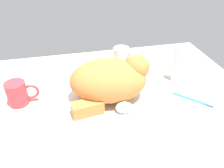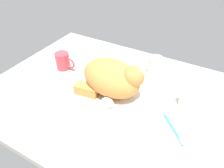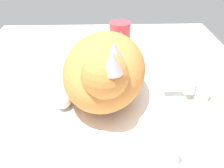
{
  "view_description": "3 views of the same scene",
  "coord_description": "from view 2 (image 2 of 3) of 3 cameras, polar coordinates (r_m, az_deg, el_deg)",
  "views": [
    {
      "loc": [
        -12.96,
        -64.11,
        50.91
      ],
      "look_at": [
        1.15,
        -1.09,
        7.62
      ],
      "focal_mm": 36.27,
      "sensor_mm": 36.0,
      "label": 1
    },
    {
      "loc": [
        35.23,
        -61.79,
        61.03
      ],
      "look_at": [
        0.98,
        -1.13,
        6.23
      ],
      "focal_mm": 33.73,
      "sensor_mm": 36.0,
      "label": 2
    },
    {
      "loc": [
        51.18,
        0.26,
        36.01
      ],
      "look_at": [
        2.3,
        1.79,
        6.04
      ],
      "focal_mm": 42.16,
      "sensor_mm": 36.0,
      "label": 3
    }
  ],
  "objects": [
    {
      "name": "coffee_mug",
      "position": [
        1.1,
        -13.11,
        6.09
      ],
      "size": [
        11.16,
        7.03,
        8.65
      ],
      "color": "#C63842",
      "rests_on": "ground_plane"
    },
    {
      "name": "faucet",
      "position": [
        1.07,
        5.47,
        5.24
      ],
      "size": [
        14.32,
        11.39,
        6.48
      ],
      "color": "silver",
      "rests_on": "ground_plane"
    },
    {
      "name": "toothbrush",
      "position": [
        0.81,
        16.59,
        -11.97
      ],
      "size": [
        11.38,
        11.72,
        1.6
      ],
      "color": "#388CD8",
      "rests_on": "ground_plane"
    },
    {
      "name": "cat",
      "position": [
        0.88,
        0.27,
        1.66
      ],
      "size": [
        29.35,
        21.89,
        17.16
      ],
      "color": "#D17F3D",
      "rests_on": "sink_basin"
    },
    {
      "name": "toothpaste_bottle",
      "position": [
        0.88,
        19.25,
        -2.52
      ],
      "size": [
        3.41,
        3.41,
        14.21
      ],
      "color": "white",
      "rests_on": "ground_plane"
    },
    {
      "name": "rinse_cup",
      "position": [
        1.06,
        11.56,
        4.93
      ],
      "size": [
        6.93,
        6.93,
        8.85
      ],
      "color": "silver",
      "rests_on": "ground_plane"
    },
    {
      "name": "sink_basin",
      "position": [
        0.93,
        -0.18,
        -2.17
      ],
      "size": [
        37.95,
        37.95,
        1.18
      ],
      "primitive_type": "cylinder",
      "color": "white",
      "rests_on": "ground_plane"
    },
    {
      "name": "ground_plane",
      "position": [
        0.95,
        -0.18,
        -3.13
      ],
      "size": [
        110.0,
        82.5,
        3.0
      ],
      "primitive_type": "cube",
      "color": "beige"
    }
  ]
}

